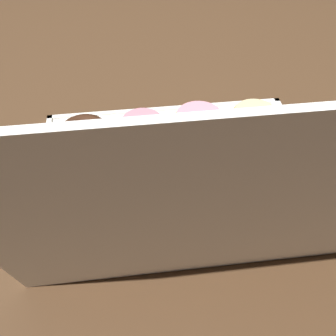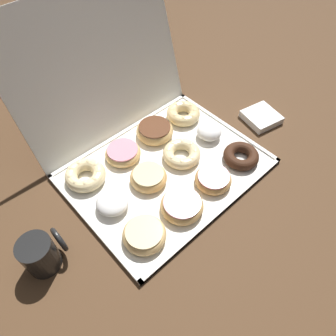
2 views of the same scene
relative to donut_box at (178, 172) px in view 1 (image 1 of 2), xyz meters
name	(u,v)px [view 1 (image 1 of 2)]	position (x,y,z in m)	size (l,w,h in m)	color
ground_plane	(178,174)	(0.00, 0.00, -0.01)	(3.00, 3.00, 0.00)	#4C331E
donut_box	(178,172)	(0.00, 0.00, 0.00)	(0.57, 0.44, 0.01)	white
box_lid_open	(216,220)	(0.00, 0.29, 0.21)	(0.57, 0.46, 0.01)	white
glazed_ring_donut_0	(255,117)	(-0.20, -0.13, 0.02)	(0.11, 0.11, 0.04)	#E5B770
pink_frosted_donut_1	(199,120)	(-0.07, -0.14, 0.02)	(0.12, 0.12, 0.04)	tan
pink_frosted_donut_2	(142,126)	(0.06, -0.13, 0.02)	(0.11, 0.11, 0.04)	tan
chocolate_cake_ring_donut_3	(84,132)	(0.20, -0.13, 0.02)	(0.11, 0.11, 0.03)	#381E11
powdered_filled_donut_4	(275,157)	(-0.20, 0.00, 0.03)	(0.09, 0.09, 0.04)	white
glazed_ring_donut_5	(213,161)	(-0.07, 0.00, 0.02)	(0.11, 0.11, 0.04)	tan
cruller_donut_6	(147,167)	(0.06, 0.00, 0.02)	(0.12, 0.12, 0.04)	beige
powdered_filled_donut_7	(81,173)	(0.20, 0.01, 0.03)	(0.08, 0.08, 0.05)	white
cruller_donut_8	(297,203)	(-0.20, 0.13, 0.03)	(0.12, 0.12, 0.04)	beige
pink_frosted_donut_9	(225,209)	(-0.07, 0.13, 0.02)	(0.11, 0.11, 0.04)	#E5B770
chocolate_frosted_donut_10	(151,217)	(0.07, 0.13, 0.03)	(0.12, 0.12, 0.04)	#E5B770
cruller_donut_11	(79,224)	(0.20, 0.13, 0.03)	(0.12, 0.12, 0.04)	#EACC8C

